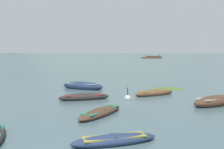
# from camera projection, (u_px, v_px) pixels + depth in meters

# --- Properties ---
(ground_plane) EXTENTS (6000.00, 6000.00, 0.00)m
(ground_plane) POSITION_uv_depth(u_px,v_px,m) (148.00, 53.00, 1488.09)
(ground_plane) COLOR #476066
(mountain_1) EXTENTS (1453.01, 1453.01, 350.54)m
(mountain_1) POSITION_uv_depth(u_px,v_px,m) (31.00, 29.00, 1948.31)
(mountain_1) COLOR #4C5B56
(mountain_1) RESTS_ON ground
(mountain_2) EXTENTS (1816.27, 1816.27, 541.45)m
(mountain_2) POSITION_uv_depth(u_px,v_px,m) (113.00, 17.00, 2001.91)
(mountain_2) COLOR slate
(mountain_2) RESTS_ON ground
(mountain_3) EXTENTS (583.69, 583.69, 227.84)m
(mountain_3) POSITION_uv_depth(u_px,v_px,m) (194.00, 37.00, 1904.47)
(mountain_3) COLOR #56665B
(mountain_3) RESTS_ON ground
(rowboat_0) EXTENTS (3.87, 2.47, 0.60)m
(rowboat_0) POSITION_uv_depth(u_px,v_px,m) (84.00, 97.00, 19.37)
(rowboat_0) COLOR #2D2826
(rowboat_0) RESTS_ON ground
(rowboat_1) EXTENTS (2.43, 4.14, 0.47)m
(rowboat_1) POSITION_uv_depth(u_px,v_px,m) (101.00, 112.00, 14.64)
(rowboat_1) COLOR #4C3323
(rowboat_1) RESTS_ON ground
(rowboat_2) EXTENTS (3.61, 3.06, 0.60)m
(rowboat_2) POSITION_uv_depth(u_px,v_px,m) (154.00, 93.00, 21.41)
(rowboat_2) COLOR brown
(rowboat_2) RESTS_ON ground
(rowboat_4) EXTENTS (4.59, 2.74, 0.86)m
(rowboat_4) POSITION_uv_depth(u_px,v_px,m) (83.00, 86.00, 25.11)
(rowboat_4) COLOR navy
(rowboat_4) RESTS_ON ground
(rowboat_7) EXTENTS (4.03, 3.68, 0.78)m
(rowboat_7) POSITION_uv_depth(u_px,v_px,m) (216.00, 101.00, 17.50)
(rowboat_7) COLOR #4C3323
(rowboat_7) RESTS_ON ground
(rowboat_9) EXTENTS (3.47, 2.25, 0.44)m
(rowboat_9) POSITION_uv_depth(u_px,v_px,m) (114.00, 140.00, 10.05)
(rowboat_9) COLOR navy
(rowboat_9) RESTS_ON ground
(ferry_0) EXTENTS (11.42, 6.32, 2.54)m
(ferry_0) POSITION_uv_depth(u_px,v_px,m) (151.00, 58.00, 147.71)
(ferry_0) COLOR brown
(ferry_0) RESTS_ON ground
(ferry_1) EXTENTS (11.23, 4.72, 2.54)m
(ferry_1) POSITION_uv_depth(u_px,v_px,m) (154.00, 56.00, 192.55)
(ferry_1) COLOR brown
(ferry_1) RESTS_ON ground
(mooring_buoy) EXTENTS (0.50, 0.50, 1.07)m
(mooring_buoy) POSITION_uv_depth(u_px,v_px,m) (128.00, 98.00, 19.29)
(mooring_buoy) COLOR silver
(mooring_buoy) RESTS_ON ground
(weed_patch_0) EXTENTS (2.21, 2.19, 0.14)m
(weed_patch_0) POSITION_uv_depth(u_px,v_px,m) (214.00, 99.00, 19.70)
(weed_patch_0) COLOR #2D5628
(weed_patch_0) RESTS_ON ground
(weed_patch_2) EXTENTS (4.22, 3.90, 0.14)m
(weed_patch_2) POSITION_uv_depth(u_px,v_px,m) (167.00, 89.00, 24.99)
(weed_patch_2) COLOR #477033
(weed_patch_2) RESTS_ON ground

